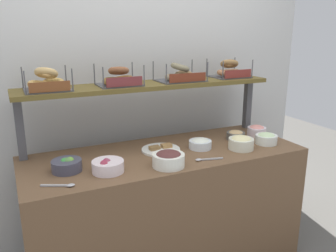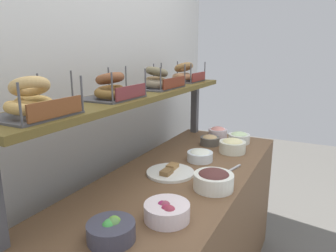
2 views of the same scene
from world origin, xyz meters
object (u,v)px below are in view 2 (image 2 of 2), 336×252
(bowl_chocolate_spread, at_px, (214,180))
(bowl_scallion_spread, at_px, (239,137))
(bowl_veggie_mix, at_px, (111,230))
(bagel_basket_cinnamon_raisin, at_px, (111,89))
(serving_plate_white, at_px, (170,172))
(bagel_basket_everything, at_px, (184,75))
(bowl_lox_spread, at_px, (218,132))
(bowl_potato_salad, at_px, (232,146))
(bowl_hummus, at_px, (210,140))
(bagel_basket_sesame, at_px, (32,102))
(bowl_beet_salad, at_px, (167,211))
(bagel_basket_poppy, at_px, (157,81))
(bowl_cream_cheese, at_px, (200,155))
(serving_spoon_by_edge, at_px, (230,171))

(bowl_chocolate_spread, height_order, bowl_scallion_spread, bowl_chocolate_spread)
(bowl_veggie_mix, relative_size, bagel_basket_cinnamon_raisin, 0.61)
(serving_plate_white, relative_size, bagel_basket_everything, 0.94)
(bowl_lox_spread, bearing_deg, bowl_scallion_spread, -107.95)
(bowl_potato_salad, bearing_deg, bowl_scallion_spread, 4.16)
(bowl_hummus, height_order, bagel_basket_sesame, bagel_basket_sesame)
(bowl_veggie_mix, height_order, bowl_chocolate_spread, bowl_chocolate_spread)
(bowl_chocolate_spread, bearing_deg, bowl_lox_spread, 17.13)
(bowl_potato_salad, relative_size, bagel_basket_cinnamon_raisin, 0.61)
(bowl_veggie_mix, distance_m, bowl_lox_spread, 1.45)
(bowl_beet_salad, bearing_deg, bowl_scallion_spread, 0.89)
(bowl_lox_spread, bearing_deg, bowl_veggie_mix, -176.64)
(bowl_potato_salad, distance_m, bowl_chocolate_spread, 0.59)
(bowl_veggie_mix, distance_m, bowl_potato_salad, 1.16)
(bagel_basket_cinnamon_raisin, relative_size, bagel_basket_everything, 1.02)
(bagel_basket_everything, bearing_deg, bowl_chocolate_spread, -146.25)
(bowl_veggie_mix, xyz_separation_m, bagel_basket_sesame, (-0.04, 0.30, 0.44))
(serving_plate_white, distance_m, bagel_basket_poppy, 0.57)
(bowl_chocolate_spread, bearing_deg, bowl_potato_salad, 7.11)
(bowl_potato_salad, relative_size, bagel_basket_poppy, 0.52)
(bagel_basket_sesame, bearing_deg, serving_plate_white, -17.65)
(bowl_beet_salad, relative_size, bowl_scallion_spread, 1.20)
(bowl_scallion_spread, bearing_deg, bagel_basket_everything, 97.20)
(bowl_hummus, bearing_deg, bowl_beet_salad, -169.52)
(bowl_lox_spread, bearing_deg, bowl_chocolate_spread, -162.87)
(bagel_basket_cinnamon_raisin, height_order, bagel_basket_everything, bagel_basket_everything)
(bowl_beet_salad, bearing_deg, bowl_lox_spread, 9.16)
(bowl_lox_spread, xyz_separation_m, bowl_chocolate_spread, (-0.88, -0.27, 0.01))
(bowl_veggie_mix, relative_size, bowl_potato_salad, 1.00)
(bowl_hummus, distance_m, serving_plate_white, 0.61)
(serving_plate_white, height_order, bagel_basket_cinnamon_raisin, bagel_basket_cinnamon_raisin)
(bowl_chocolate_spread, height_order, serving_plate_white, bowl_chocolate_spread)
(bowl_veggie_mix, height_order, bagel_basket_poppy, bagel_basket_poppy)
(bowl_beet_salad, distance_m, bowl_potato_salad, 0.94)
(bowl_cream_cheese, relative_size, bagel_basket_sesame, 0.56)
(bowl_potato_salad, relative_size, bowl_chocolate_spread, 0.89)
(bowl_veggie_mix, relative_size, bowl_beet_salad, 0.94)
(bowl_cream_cheese, bearing_deg, serving_spoon_by_edge, -113.05)
(bowl_chocolate_spread, distance_m, bowl_scallion_spread, 0.82)
(bowl_potato_salad, height_order, bagel_basket_everything, bagel_basket_everything)
(bowl_cream_cheese, height_order, bowl_hummus, same)
(bowl_chocolate_spread, height_order, bagel_basket_sesame, bagel_basket_sesame)
(bowl_lox_spread, height_order, serving_spoon_by_edge, bowl_lox_spread)
(bagel_basket_poppy, bearing_deg, bagel_basket_cinnamon_raisin, -179.89)
(bowl_scallion_spread, height_order, bagel_basket_poppy, bagel_basket_poppy)
(serving_plate_white, bearing_deg, bowl_beet_salad, -154.80)
(bowl_chocolate_spread, bearing_deg, bagel_basket_sesame, 141.03)
(bowl_veggie_mix, bearing_deg, bowl_hummus, 3.54)
(bowl_hummus, distance_m, bagel_basket_poppy, 0.61)
(bowl_lox_spread, xyz_separation_m, bagel_basket_poppy, (-0.55, 0.22, 0.43))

